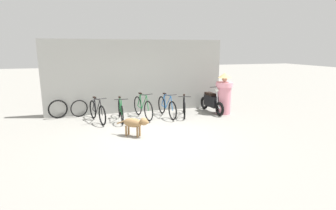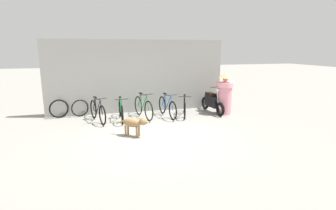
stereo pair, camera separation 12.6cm
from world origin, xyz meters
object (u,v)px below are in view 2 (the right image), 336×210
(bicycle_2, at_px, (143,107))
(bicycle_0, at_px, (98,111))
(person_in_robes, at_px, (225,94))
(bicycle_4, at_px, (185,107))
(stray_dog, at_px, (134,123))
(bicycle_3, at_px, (167,107))
(spare_tire_right, at_px, (59,109))
(spare_tire_left, at_px, (80,108))
(bicycle_1, at_px, (121,111))
(motorcycle, at_px, (212,102))

(bicycle_2, bearing_deg, bicycle_0, -99.48)
(bicycle_0, distance_m, person_in_robes, 4.78)
(bicycle_4, height_order, stray_dog, bicycle_4)
(bicycle_3, relative_size, spare_tire_right, 2.50)
(bicycle_0, relative_size, person_in_robes, 1.04)
(spare_tire_left, height_order, spare_tire_right, spare_tire_right)
(bicycle_0, bearing_deg, person_in_robes, 71.26)
(bicycle_1, distance_m, bicycle_4, 2.39)
(bicycle_3, bearing_deg, bicycle_4, 80.52)
(person_in_robes, bearing_deg, bicycle_4, -10.72)
(bicycle_2, relative_size, stray_dog, 1.92)
(bicycle_3, height_order, stray_dog, bicycle_3)
(stray_dog, height_order, spare_tire_left, spare_tire_left)
(bicycle_2, height_order, spare_tire_left, bicycle_2)
(bicycle_2, relative_size, spare_tire_left, 2.63)
(stray_dog, bearing_deg, bicycle_4, 78.38)
(motorcycle, bearing_deg, bicycle_2, -93.30)
(spare_tire_left, bearing_deg, stray_dog, -60.06)
(person_in_robes, bearing_deg, bicycle_1, -6.85)
(motorcycle, distance_m, person_in_robes, 0.60)
(spare_tire_right, bearing_deg, bicycle_1, -23.25)
(bicycle_0, distance_m, bicycle_4, 3.19)
(bicycle_1, bearing_deg, bicycle_0, -93.22)
(bicycle_2, xyz_separation_m, motorcycle, (2.79, 0.03, 0.04))
(bicycle_3, bearing_deg, motorcycle, 87.20)
(bicycle_1, relative_size, spare_tire_right, 2.48)
(bicycle_4, xyz_separation_m, stray_dog, (-2.20, -1.89, 0.07))
(bicycle_2, bearing_deg, bicycle_4, 73.73)
(bicycle_0, relative_size, bicycle_1, 0.97)
(motorcycle, bearing_deg, bicycle_0, -92.68)
(bicycle_1, xyz_separation_m, spare_tire_left, (-1.42, 0.93, -0.03))
(spare_tire_right, bearing_deg, bicycle_2, -14.92)
(stray_dog, bearing_deg, spare_tire_left, 157.62)
(bicycle_1, xyz_separation_m, bicycle_3, (1.72, 0.05, 0.02))
(bicycle_2, xyz_separation_m, spare_tire_left, (-2.25, 0.80, -0.06))
(motorcycle, xyz_separation_m, spare_tire_left, (-5.04, 0.77, -0.10))
(bicycle_2, distance_m, bicycle_3, 0.90)
(bicycle_4, relative_size, person_in_robes, 0.98)
(person_in_robes, bearing_deg, stray_dog, 19.99)
(bicycle_1, bearing_deg, person_in_robes, 89.07)
(bicycle_1, height_order, motorcycle, motorcycle)
(bicycle_0, height_order, spare_tire_left, bicycle_0)
(bicycle_1, bearing_deg, bicycle_4, 91.63)
(bicycle_4, height_order, motorcycle, motorcycle)
(bicycle_1, height_order, person_in_robes, person_in_robes)
(bicycle_1, bearing_deg, stray_dog, 7.26)
(bicycle_1, height_order, stray_dog, bicycle_1)
(bicycle_4, distance_m, spare_tire_left, 3.92)
(motorcycle, height_order, spare_tire_right, motorcycle)
(bicycle_0, relative_size, spare_tire_right, 2.39)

